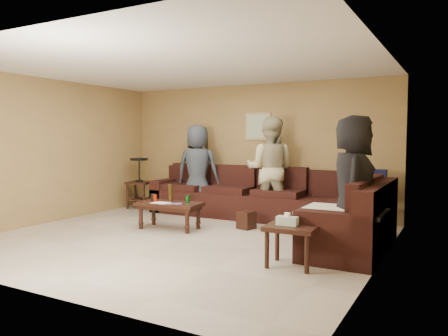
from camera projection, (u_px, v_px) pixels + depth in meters
The scene contains 10 objects.
room at pixel (180, 125), 6.25m from camera, with size 5.60×5.50×2.50m.
sectional_sofa at pixel (273, 207), 7.28m from camera, with size 4.65×2.90×0.97m.
coffee_table at pixel (169, 206), 7.07m from camera, with size 1.08×0.61×0.72m.
end_table_left at pixel (139, 182), 9.15m from camera, with size 0.56×0.56×1.05m.
side_table_right at pixel (291, 231), 4.99m from camera, with size 0.60×0.50×0.62m.
waste_bin at pixel (246, 220), 7.09m from camera, with size 0.24×0.24×0.29m, color black.
wall_art at pixel (258, 126), 8.36m from camera, with size 0.52×0.04×0.52m.
person_left at pixel (198, 169), 8.49m from camera, with size 0.85×0.55×1.73m, color #313944.
person_middle at pixel (270, 169), 7.76m from camera, with size 0.90×0.70×1.85m, color #B8B189.
person_right at pixel (353, 185), 5.51m from camera, with size 0.86×0.56×1.77m, color black.
Camera 1 is at (3.57, -5.20, 1.48)m, focal length 35.00 mm.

